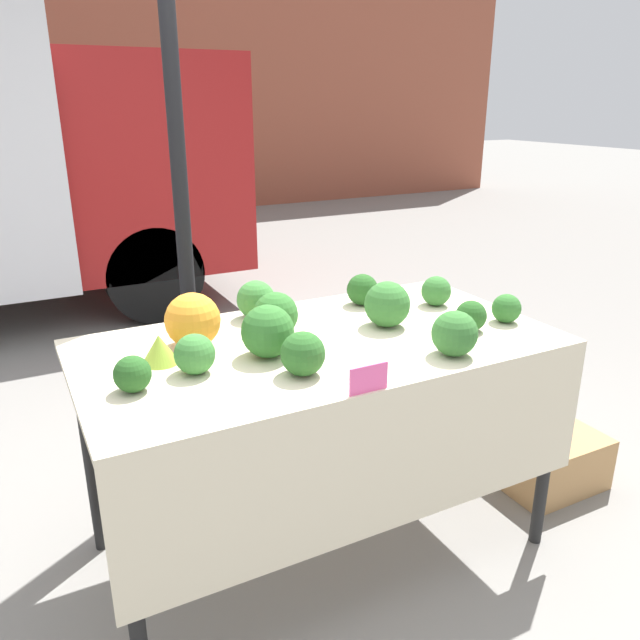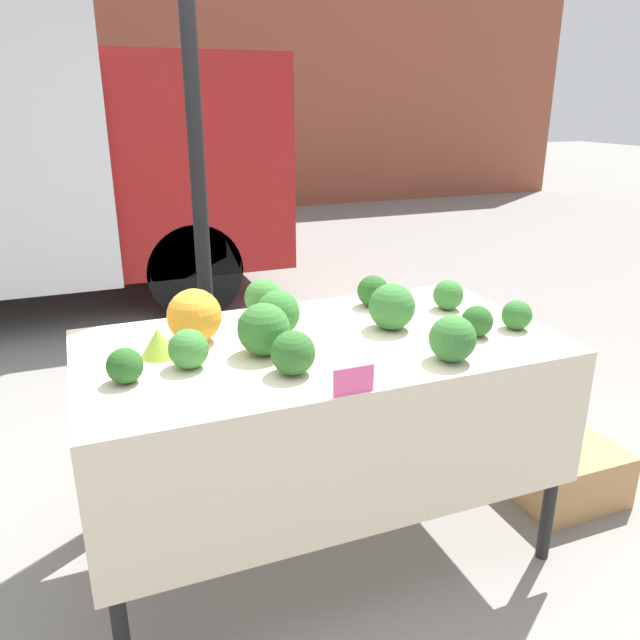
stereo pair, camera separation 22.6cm
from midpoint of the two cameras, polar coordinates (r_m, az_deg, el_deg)
The scene contains 20 objects.
ground_plane at distance 2.75m, azimuth -2.50°, elevation -19.79°, with size 40.00×40.00×0.00m, color gray.
building_facade at distance 10.45m, azimuth -24.42°, elevation 21.18°, with size 16.00×0.60×4.65m.
tent_pole at distance 2.90m, azimuth -14.54°, elevation 6.98°, with size 0.07×0.07×2.29m.
market_table at distance 2.28m, azimuth -2.03°, elevation -5.22°, with size 1.74×0.92×0.91m.
orange_cauliflower at distance 2.27m, azimuth -14.39°, elevation -0.08°, with size 0.20×0.20×0.20m.
romanesco_head at distance 2.18m, azimuth -17.39°, elevation -2.61°, with size 0.13×0.13×0.10m.
broccoli_head_0 at distance 2.53m, azimuth 14.27°, elevation 0.99°, with size 0.11×0.11×0.11m.
broccoli_head_1 at distance 2.32m, azimuth -6.87°, elevation 0.46°, with size 0.17×0.17×0.17m.
broccoli_head_2 at distance 2.06m, azimuth -14.50°, elevation -3.10°, with size 0.13×0.13×0.13m.
broccoli_head_3 at distance 2.14m, azimuth -7.84°, elevation -1.08°, with size 0.18×0.18×0.18m.
broccoli_head_4 at distance 1.99m, azimuth -4.84°, elevation -3.16°, with size 0.15×0.15×0.15m.
broccoli_head_5 at distance 2.41m, azimuth 11.07°, elevation 0.33°, with size 0.12×0.12×0.12m.
broccoli_head_6 at distance 2.16m, azimuth 9.31°, elevation -1.28°, with size 0.16×0.16×0.16m.
broccoli_head_7 at distance 2.00m, azimuth -19.94°, elevation -4.74°, with size 0.11×0.11×0.11m.
broccoli_head_8 at distance 2.66m, azimuth 1.48°, elevation 2.75°, with size 0.13×0.13×0.13m.
broccoli_head_9 at distance 2.52m, azimuth -8.44°, elevation 1.82°, with size 0.16×0.16×0.16m.
broccoli_head_10 at distance 2.68m, azimuth 8.23°, elevation 2.60°, with size 0.13×0.13×0.13m.
broccoli_head_11 at distance 2.41m, azimuth 3.50°, elevation 1.40°, with size 0.18×0.18×0.18m.
price_sign at distance 1.88m, azimuth 1.03°, elevation -5.47°, with size 0.13×0.01×0.09m.
produce_crate at distance 3.19m, azimuth 18.20°, elevation -12.04°, with size 0.47×0.38×0.26m.
Camera 1 is at (-0.99, -1.89, 1.75)m, focal length 35.00 mm.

